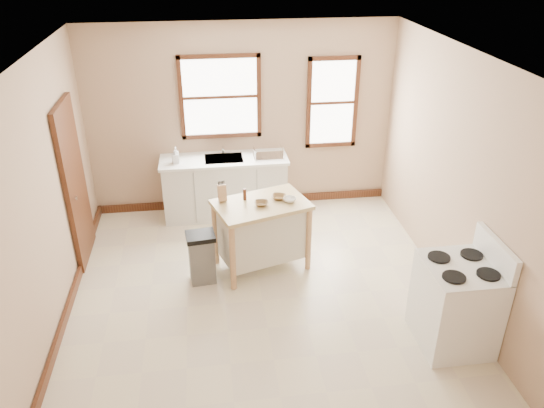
{
  "coord_description": "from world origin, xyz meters",
  "views": [
    {
      "loc": [
        -0.56,
        -4.98,
        3.91
      ],
      "look_at": [
        0.17,
        0.4,
        1.07
      ],
      "focal_mm": 35.0,
      "sensor_mm": 36.0,
      "label": 1
    }
  ],
  "objects_px": {
    "soap_bottle_b": "(175,157)",
    "bowl_b": "(279,197)",
    "trash_bin": "(202,258)",
    "bowl_c": "(290,200)",
    "soap_bottle_a": "(176,155)",
    "gas_stove": "(457,294)",
    "pepper_grinder": "(245,194)",
    "knife_block": "(222,193)",
    "dish_rack": "(268,153)",
    "bowl_a": "(261,204)",
    "kitchen_island": "(262,235)"
  },
  "relations": [
    {
      "from": "soap_bottle_b",
      "to": "bowl_b",
      "type": "bearing_deg",
      "value": -54.05
    },
    {
      "from": "bowl_b",
      "to": "trash_bin",
      "type": "xyz_separation_m",
      "value": [
        -0.99,
        -0.31,
        -0.61
      ]
    },
    {
      "from": "soap_bottle_b",
      "to": "bowl_c",
      "type": "relative_size",
      "value": 1.28
    },
    {
      "from": "soap_bottle_a",
      "to": "bowl_c",
      "type": "height_order",
      "value": "soap_bottle_a"
    },
    {
      "from": "trash_bin",
      "to": "gas_stove",
      "type": "distance_m",
      "value": 2.96
    },
    {
      "from": "pepper_grinder",
      "to": "gas_stove",
      "type": "bearing_deg",
      "value": -41.47
    },
    {
      "from": "soap_bottle_a",
      "to": "knife_block",
      "type": "distance_m",
      "value": 1.42
    },
    {
      "from": "dish_rack",
      "to": "bowl_c",
      "type": "relative_size",
      "value": 2.74
    },
    {
      "from": "soap_bottle_b",
      "to": "gas_stove",
      "type": "relative_size",
      "value": 0.17
    },
    {
      "from": "pepper_grinder",
      "to": "gas_stove",
      "type": "xyz_separation_m",
      "value": [
        2.0,
        -1.77,
        -0.39
      ]
    },
    {
      "from": "knife_block",
      "to": "bowl_a",
      "type": "distance_m",
      "value": 0.5
    },
    {
      "from": "dish_rack",
      "to": "kitchen_island",
      "type": "bearing_deg",
      "value": -124.29
    },
    {
      "from": "soap_bottle_b",
      "to": "gas_stove",
      "type": "bearing_deg",
      "value": -55.64
    },
    {
      "from": "gas_stove",
      "to": "soap_bottle_a",
      "type": "bearing_deg",
      "value": 133.02
    },
    {
      "from": "bowl_c",
      "to": "kitchen_island",
      "type": "bearing_deg",
      "value": 178.68
    },
    {
      "from": "bowl_b",
      "to": "bowl_c",
      "type": "xyz_separation_m",
      "value": [
        0.12,
        -0.1,
        0.0
      ]
    },
    {
      "from": "pepper_grinder",
      "to": "bowl_a",
      "type": "relative_size",
      "value": 0.87
    },
    {
      "from": "pepper_grinder",
      "to": "trash_bin",
      "type": "height_order",
      "value": "pepper_grinder"
    },
    {
      "from": "dish_rack",
      "to": "kitchen_island",
      "type": "xyz_separation_m",
      "value": [
        -0.27,
        -1.45,
        -0.52
      ]
    },
    {
      "from": "bowl_b",
      "to": "bowl_c",
      "type": "relative_size",
      "value": 1.13
    },
    {
      "from": "dish_rack",
      "to": "pepper_grinder",
      "type": "height_order",
      "value": "pepper_grinder"
    },
    {
      "from": "soap_bottle_b",
      "to": "pepper_grinder",
      "type": "distance_m",
      "value": 1.54
    },
    {
      "from": "trash_bin",
      "to": "gas_stove",
      "type": "bearing_deg",
      "value": -35.43
    },
    {
      "from": "soap_bottle_a",
      "to": "gas_stove",
      "type": "xyz_separation_m",
      "value": [
        2.87,
        -3.07,
        -0.43
      ]
    },
    {
      "from": "soap_bottle_a",
      "to": "bowl_b",
      "type": "relative_size",
      "value": 1.29
    },
    {
      "from": "soap_bottle_b",
      "to": "kitchen_island",
      "type": "bearing_deg",
      "value": -61.43
    },
    {
      "from": "bowl_b",
      "to": "kitchen_island",
      "type": "bearing_deg",
      "value": -158.93
    },
    {
      "from": "bowl_a",
      "to": "bowl_b",
      "type": "distance_m",
      "value": 0.27
    },
    {
      "from": "soap_bottle_b",
      "to": "bowl_a",
      "type": "distance_m",
      "value": 1.79
    },
    {
      "from": "kitchen_island",
      "to": "bowl_c",
      "type": "distance_m",
      "value": 0.6
    },
    {
      "from": "dish_rack",
      "to": "trash_bin",
      "type": "xyz_separation_m",
      "value": [
        -1.03,
        -1.67,
        -0.64
      ]
    },
    {
      "from": "knife_block",
      "to": "pepper_grinder",
      "type": "xyz_separation_m",
      "value": [
        0.28,
        -0.01,
        -0.03
      ]
    },
    {
      "from": "pepper_grinder",
      "to": "bowl_a",
      "type": "xyz_separation_m",
      "value": [
        0.19,
        -0.17,
        -0.05
      ]
    },
    {
      "from": "kitchen_island",
      "to": "bowl_b",
      "type": "relative_size",
      "value": 6.35
    },
    {
      "from": "bowl_c",
      "to": "bowl_a",
      "type": "bearing_deg",
      "value": -172.46
    },
    {
      "from": "bowl_b",
      "to": "trash_bin",
      "type": "bearing_deg",
      "value": -162.6
    },
    {
      "from": "soap_bottle_a",
      "to": "dish_rack",
      "type": "bearing_deg",
      "value": 8.4
    },
    {
      "from": "soap_bottle_a",
      "to": "pepper_grinder",
      "type": "distance_m",
      "value": 1.56
    },
    {
      "from": "bowl_c",
      "to": "gas_stove",
      "type": "distance_m",
      "value": 2.23
    },
    {
      "from": "bowl_c",
      "to": "trash_bin",
      "type": "distance_m",
      "value": 1.29
    },
    {
      "from": "kitchen_island",
      "to": "bowl_a",
      "type": "xyz_separation_m",
      "value": [
        -0.0,
        -0.06,
        0.48
      ]
    },
    {
      "from": "soap_bottle_a",
      "to": "soap_bottle_b",
      "type": "xyz_separation_m",
      "value": [
        -0.01,
        -0.03,
        -0.01
      ]
    },
    {
      "from": "knife_block",
      "to": "bowl_a",
      "type": "bearing_deg",
      "value": -28.46
    },
    {
      "from": "trash_bin",
      "to": "bowl_a",
      "type": "bearing_deg",
      "value": 6.13
    },
    {
      "from": "kitchen_island",
      "to": "pepper_grinder",
      "type": "xyz_separation_m",
      "value": [
        -0.19,
        0.11,
        0.53
      ]
    },
    {
      "from": "bowl_a",
      "to": "soap_bottle_b",
      "type": "bearing_deg",
      "value": 126.47
    },
    {
      "from": "soap_bottle_b",
      "to": "knife_block",
      "type": "distance_m",
      "value": 1.39
    },
    {
      "from": "soap_bottle_a",
      "to": "bowl_c",
      "type": "bearing_deg",
      "value": -38.24
    },
    {
      "from": "soap_bottle_a",
      "to": "gas_stove",
      "type": "distance_m",
      "value": 4.23
    },
    {
      "from": "trash_bin",
      "to": "knife_block",
      "type": "bearing_deg",
      "value": 43.56
    }
  ]
}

